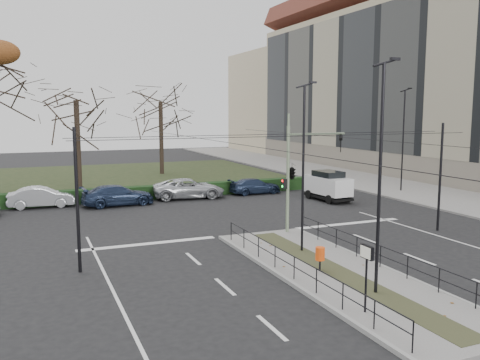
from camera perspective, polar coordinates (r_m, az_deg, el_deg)
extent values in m
plane|color=black|center=(23.38, 7.43, -8.79)|extent=(140.00, 140.00, 0.00)
cube|color=slate|center=(21.33, 10.86, -10.29)|extent=(4.40, 15.00, 0.14)
cube|color=slate|center=(51.12, 12.52, 0.16)|extent=(8.00, 90.00, 0.14)
cube|color=black|center=(52.03, -16.66, 0.13)|extent=(38.00, 26.00, 0.10)
cube|color=black|center=(38.80, -14.54, -1.61)|extent=(38.00, 1.00, 1.00)
cube|color=#C3B08D|center=(58.59, 19.76, 9.59)|extent=(12.00, 52.00, 18.00)
cube|color=#202328|center=(54.75, 15.04, 10.88)|extent=(0.10, 50.96, 14.76)
cylinder|color=black|center=(15.02, 18.84, -16.36)|extent=(0.04, 0.04, 0.90)
cylinder|color=black|center=(25.84, -1.00, -5.77)|extent=(0.04, 0.04, 0.90)
cylinder|color=black|center=(27.58, 6.96, -4.97)|extent=(0.04, 0.04, 0.90)
cylinder|color=black|center=(19.94, 6.12, -8.56)|extent=(0.04, 13.20, 0.04)
cylinder|color=black|center=(22.15, 15.52, -7.15)|extent=(0.04, 13.20, 0.04)
cylinder|color=black|center=(21.71, -17.82, -2.24)|extent=(0.14, 0.14, 6.00)
cylinder|color=black|center=(30.12, 21.56, 0.28)|extent=(0.14, 0.14, 6.00)
cylinder|color=black|center=(23.32, 6.43, 4.93)|extent=(20.00, 0.02, 0.02)
cylinder|color=black|center=(25.08, 4.19, 5.14)|extent=(20.00, 0.02, 0.02)
cylinder|color=black|center=(19.08, 1.60, 3.76)|extent=(0.02, 34.00, 0.02)
cylinder|color=black|center=(22.87, 17.84, 4.05)|extent=(0.02, 34.00, 0.02)
cylinder|color=gray|center=(27.29, 5.39, 0.05)|extent=(0.18, 0.18, 5.70)
cylinder|color=gray|center=(27.95, 8.64, 5.14)|extent=(3.51, 0.11, 0.11)
imported|color=black|center=(28.80, 11.24, 4.07)|extent=(0.22, 0.24, 0.99)
imported|color=black|center=(27.35, 5.85, 0.99)|extent=(1.13, 2.21, 0.88)
cube|color=black|center=(27.23, 5.02, -0.43)|extent=(0.24, 0.18, 0.55)
sphere|color=#FF0C0C|center=(27.15, 4.82, -0.10)|extent=(0.12, 0.12, 0.12)
sphere|color=#0CE533|center=(27.20, 4.81, -0.72)|extent=(0.12, 0.12, 0.12)
cylinder|color=black|center=(21.26, 8.95, -9.43)|extent=(0.08, 0.08, 0.48)
cylinder|color=#EE490E|center=(21.12, 8.98, -8.17)|extent=(0.39, 0.39, 0.53)
cylinder|color=black|center=(17.16, 13.97, -10.92)|extent=(0.07, 0.07, 2.11)
cube|color=black|center=(16.89, 14.07, -7.87)|extent=(0.11, 0.58, 0.44)
cube|color=beige|center=(16.85, 13.90, -7.90)|extent=(0.02, 0.51, 0.37)
cylinder|color=black|center=(18.39, 15.41, -0.14)|extent=(0.12, 0.12, 8.10)
cube|color=black|center=(18.60, 17.02, 12.87)|extent=(0.35, 0.14, 0.10)
cylinder|color=black|center=(23.44, 7.10, 1.14)|extent=(0.11, 0.11, 7.63)
cube|color=black|center=(23.54, 8.19, 10.81)|extent=(0.33, 0.13, 0.10)
cylinder|color=black|center=(43.62, 17.83, 4.20)|extent=(0.12, 0.12, 8.17)
cube|color=black|center=(43.89, 18.52, 9.73)|extent=(0.36, 0.14, 0.10)
imported|color=#B6B8BE|center=(37.81, -21.40, -1.79)|extent=(4.48, 1.77, 1.45)
imported|color=#1E2B47|center=(36.95, -13.56, -1.67)|extent=(5.17, 2.42, 1.46)
imported|color=#B6B8BE|center=(39.12, -5.77, -0.94)|extent=(5.71, 3.15, 1.51)
cube|color=silver|center=(38.46, 9.85, -0.58)|extent=(1.90, 4.05, 1.28)
cube|color=black|center=(38.35, 9.88, 0.56)|extent=(1.66, 2.27, 0.60)
cube|color=black|center=(38.59, 9.83, -1.83)|extent=(1.94, 4.14, 0.18)
cylinder|color=black|center=(38.05, 12.00, -1.97)|extent=(0.26, 0.67, 0.66)
cylinder|color=black|center=(37.06, 9.97, -2.18)|extent=(0.26, 0.67, 0.66)
cylinder|color=black|center=(40.11, 9.69, -1.42)|extent=(0.26, 0.67, 0.66)
cylinder|color=black|center=(39.16, 7.72, -1.60)|extent=(0.26, 0.67, 0.66)
cylinder|color=black|center=(54.01, -8.83, 4.68)|extent=(0.44, 0.44, 7.50)
cylinder|color=black|center=(44.25, -17.73, 3.72)|extent=(0.44, 0.44, 7.44)
imported|color=#1E2B47|center=(41.11, 1.69, -0.68)|extent=(4.29, 1.79, 1.24)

